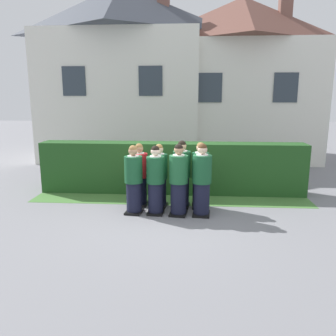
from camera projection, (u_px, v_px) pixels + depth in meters
ground_plane at (167, 214)px, 7.99m from camera, size 60.00×60.00×0.00m
student_front_row_0 at (134, 181)px, 7.91m from camera, size 0.43×0.54×1.63m
student_front_row_1 at (156, 182)px, 7.87m from camera, size 0.42×0.52×1.63m
student_front_row_2 at (179, 182)px, 7.78m from camera, size 0.44×0.55×1.68m
student_front_row_3 at (202, 182)px, 7.75m from camera, size 0.44×0.52×1.69m
student_in_red_blazer at (140, 176)px, 8.49m from camera, size 0.41×0.51×1.59m
student_rear_row_1 at (159, 177)px, 8.39m from camera, size 0.42×0.50×1.59m
student_rear_row_2 at (182, 176)px, 8.35m from camera, size 0.44×0.54×1.68m
student_rear_row_3 at (200, 177)px, 8.31m from camera, size 0.43×0.48×1.64m
hedge at (172, 168)px, 9.67m from camera, size 7.47×0.70×1.44m
school_building_main at (240, 79)px, 14.75m from camera, size 6.67×4.42×6.80m
school_building_annex at (123, 73)px, 14.71m from camera, size 6.96×4.31×7.28m
lawn_strip at (170, 200)px, 9.04m from camera, size 7.47×0.90×0.01m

